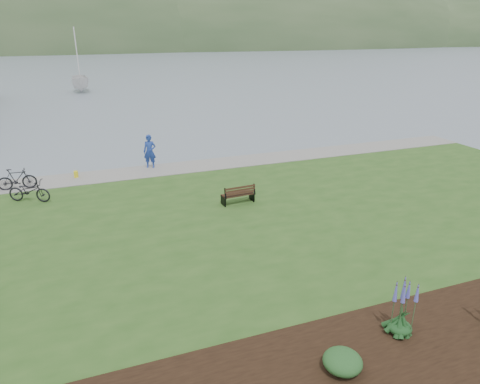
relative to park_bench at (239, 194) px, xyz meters
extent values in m
plane|color=slate|center=(0.81, -0.86, -0.85)|extent=(600.00, 600.00, 0.00)
cube|color=#2B521D|center=(0.81, -2.86, -0.65)|extent=(34.00, 20.00, 0.40)
cube|color=gray|center=(0.81, 6.04, -0.43)|extent=(34.00, 2.20, 0.03)
cube|color=black|center=(-0.01, 0.09, -0.04)|extent=(1.47, 0.60, 0.04)
cube|color=black|center=(0.01, -0.17, 0.23)|extent=(1.44, 0.23, 0.45)
cube|color=black|center=(-0.71, 0.05, -0.25)|extent=(0.09, 0.50, 0.40)
cube|color=black|center=(0.69, 0.14, -0.25)|extent=(0.09, 0.50, 0.40)
imported|color=#203B95|center=(-2.80, 6.64, 0.66)|extent=(0.95, 0.80, 2.22)
imported|color=black|center=(-8.72, 3.52, 0.06)|extent=(1.46, 2.04, 1.01)
imported|color=black|center=(-9.41, 5.43, 0.08)|extent=(0.56, 1.77, 1.06)
imported|color=silver|center=(-5.63, 43.93, -0.85)|extent=(9.67, 9.84, 25.41)
cube|color=yellow|center=(-6.75, 6.34, -0.28)|extent=(0.21, 0.32, 0.34)
ellipsoid|color=#153C1B|center=(0.81, -9.63, -0.25)|extent=(0.62, 0.62, 0.31)
cone|color=#4A4CAC|center=(0.81, -9.63, 0.65)|extent=(0.40, 0.40, 1.49)
ellipsoid|color=#1E4C21|center=(-1.27, -10.22, -0.18)|extent=(0.90, 0.90, 0.45)
camera|label=1|loc=(-6.12, -16.57, 6.84)|focal=32.00mm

